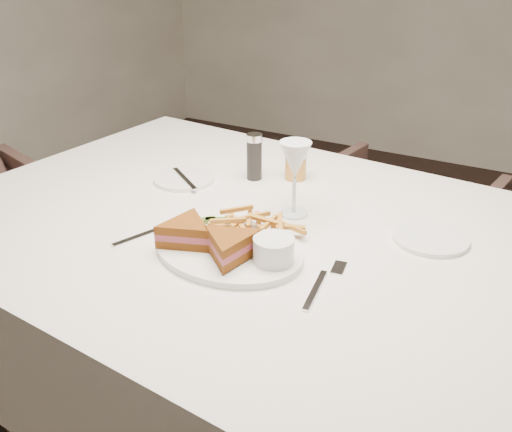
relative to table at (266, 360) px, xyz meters
The scene contains 3 objects.
table is the anchor object (origin of this frame).
chair_far 0.86m from the table, 85.89° to the left, with size 0.62×0.58×0.64m, color #4E3630.
table_setting 0.42m from the table, 105.59° to the right, with size 0.81×0.66×0.18m.
Camera 1 is at (0.17, -1.14, 1.34)m, focal length 40.00 mm.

